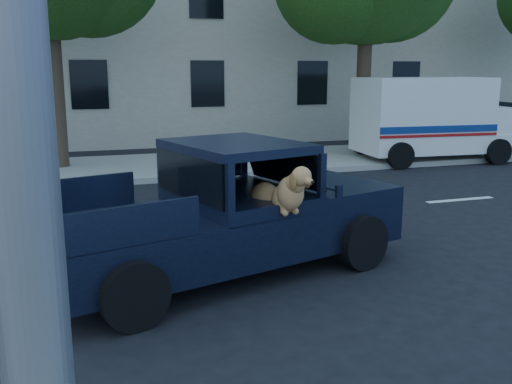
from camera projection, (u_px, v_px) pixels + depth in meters
ground at (373, 275)px, 7.62m from camera, size 120.00×120.00×0.00m
far_sidewalk at (210, 164)px, 16.15m from camera, size 60.00×4.00×0.15m
lane_stripes at (376, 207)px, 11.38m from camera, size 21.60×0.14×0.01m
building_main at (238, 23)px, 22.91m from camera, size 26.00×6.00×9.00m
pickup_truck at (218, 231)px, 7.55m from camera, size 5.26×3.23×1.76m
mail_truck at (430, 125)px, 16.81m from camera, size 4.62×2.54×2.46m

